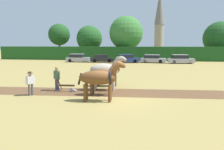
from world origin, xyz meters
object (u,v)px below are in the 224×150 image
(draft_horse_lead_right, at_px, (103,75))
(parked_car_center_left, at_px, (127,59))
(parked_car_far_left, at_px, (78,58))
(plow, at_px, (68,87))
(draft_horse_lead_left, at_px, (100,78))
(parked_car_center_right, at_px, (181,59))
(tree_far_left, at_px, (59,35))
(parked_car_center, at_px, (153,59))
(church_spire, at_px, (159,20))
(farmer_at_plow, at_px, (57,77))
(tree_left, at_px, (89,38))
(tree_center, at_px, (220,38))
(draft_horse_trail_left, at_px, (106,70))
(parked_car_left, at_px, (102,59))
(tree_center_left, at_px, (126,33))
(draft_horse_trail_right, at_px, (108,69))
(farmer_beside_team, at_px, (109,72))
(farmer_onlooker_left, at_px, (30,82))

(draft_horse_lead_right, height_order, parked_car_center_left, draft_horse_lead_right)
(parked_car_far_left, bearing_deg, plow, -74.50)
(plow, bearing_deg, draft_horse_lead_left, -41.80)
(parked_car_far_left, relative_size, parked_car_center_right, 0.94)
(tree_far_left, relative_size, parked_car_center, 1.76)
(church_spire, relative_size, draft_horse_lead_left, 7.47)
(farmer_at_plow, height_order, parked_car_center_left, farmer_at_plow)
(farmer_at_plow, bearing_deg, parked_car_far_left, 43.62)
(plow, bearing_deg, parked_car_center_left, 81.70)
(draft_horse_lead_left, distance_m, farmer_at_plow, 4.48)
(plow, bearing_deg, tree_left, 98.47)
(parked_car_far_left, xyz_separation_m, parked_car_center_left, (9.35, -0.19, -0.01))
(tree_center, height_order, draft_horse_trail_left, tree_center)
(farmer_at_plow, xyz_separation_m, parked_car_left, (-1.56, 25.13, -0.32))
(tree_left, relative_size, tree_center, 0.95)
(tree_left, relative_size, draft_horse_lead_right, 2.99)
(tree_center_left, xyz_separation_m, draft_horse_trail_left, (1.31, -33.77, -4.36))
(draft_horse_trail_right, relative_size, farmer_at_plow, 1.62)
(tree_far_left, height_order, draft_horse_trail_left, tree_far_left)
(draft_horse_lead_left, height_order, plow, draft_horse_lead_left)
(tree_far_left, height_order, draft_horse_lead_right, tree_far_left)
(church_spire, height_order, draft_horse_trail_right, church_spire)
(tree_center_left, bearing_deg, farmer_at_plow, -93.64)
(tree_far_left, distance_m, parked_car_center, 25.38)
(draft_horse_lead_right, distance_m, parked_car_center, 26.80)
(farmer_at_plow, bearing_deg, tree_center_left, 26.10)
(tree_left, xyz_separation_m, farmer_at_plow, (6.87, -36.99, -3.72))
(parked_car_far_left, height_order, parked_car_center_left, parked_car_far_left)
(farmer_beside_team, height_order, parked_car_center_left, farmer_beside_team)
(tree_far_left, distance_m, tree_left, 7.55)
(draft_horse_lead_left, relative_size, parked_car_center_right, 0.64)
(parked_car_center, bearing_deg, parked_car_center_left, -163.28)
(tree_left, bearing_deg, tree_far_left, -177.75)
(parked_car_center, bearing_deg, draft_horse_lead_right, -88.41)
(tree_center_left, bearing_deg, tree_center, 4.44)
(draft_horse_lead_right, bearing_deg, parked_car_center, 77.47)
(draft_horse_lead_left, xyz_separation_m, farmer_at_plow, (-3.69, 2.51, -0.37))
(tree_far_left, relative_size, church_spire, 0.38)
(tree_center, xyz_separation_m, parked_car_center, (-14.65, -10.46, -4.00))
(draft_horse_trail_left, distance_m, plow, 2.98)
(draft_horse_trail_left, bearing_deg, tree_far_left, 113.00)
(tree_center, height_order, parked_car_far_left, tree_center)
(tree_far_left, height_order, farmer_onlooker_left, tree_far_left)
(draft_horse_lead_right, relative_size, parked_car_far_left, 0.61)
(draft_horse_lead_left, distance_m, farmer_onlooker_left, 4.87)
(draft_horse_trail_left, bearing_deg, parked_car_far_left, 108.25)
(tree_center_left, bearing_deg, parked_car_center_left, -84.27)
(farmer_at_plow, distance_m, parked_car_center, 26.70)
(farmer_onlooker_left, relative_size, parked_car_far_left, 0.37)
(church_spire, distance_m, draft_horse_trail_right, 60.27)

